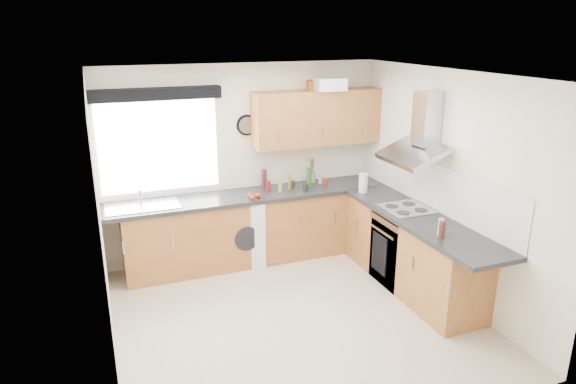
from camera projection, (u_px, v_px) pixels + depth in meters
name	position (u px, v px, depth m)	size (l,w,h in m)	color
ground_plane	(295.00, 317.00, 5.41)	(3.60, 3.60, 0.00)	beige
ceiling	(296.00, 75.00, 4.64)	(3.60, 3.60, 0.02)	white
wall_back	(243.00, 162.00, 6.62)	(3.60, 0.02, 2.50)	silver
wall_front	(396.00, 288.00, 3.43)	(3.60, 0.02, 2.50)	silver
wall_left	(101.00, 230.00, 4.41)	(0.02, 3.60, 2.50)	silver
wall_right	(447.00, 186.00, 5.64)	(0.02, 3.60, 2.50)	silver
window	(159.00, 146.00, 6.16)	(1.40, 0.02, 1.10)	silver
window_blind	(156.00, 94.00, 5.89)	(1.50, 0.18, 0.14)	black
splashback	(429.00, 184.00, 5.93)	(0.01, 3.00, 0.54)	white
base_cab_back	(244.00, 230.00, 6.58)	(3.00, 0.58, 0.86)	brown
base_cab_corner	(355.00, 215.00, 7.12)	(0.60, 0.60, 0.86)	brown
base_cab_right	(411.00, 252.00, 5.93)	(0.58, 2.10, 0.86)	brown
worktop_back	(251.00, 196.00, 6.47)	(3.60, 0.62, 0.05)	black
worktop_right	(421.00, 220.00, 5.65)	(0.62, 2.42, 0.05)	black
sink	(142.00, 203.00, 5.99)	(0.84, 0.46, 0.10)	#A8AEB7
oven	(403.00, 248.00, 6.06)	(0.56, 0.58, 0.85)	black
hob_plate	(406.00, 209.00, 5.91)	(0.52, 0.52, 0.01)	#A8AEB7
extractor_hood	(419.00, 135.00, 5.68)	(0.52, 0.78, 0.66)	#A8AEB7
upper_cabinets	(317.00, 117.00, 6.63)	(1.70, 0.35, 0.70)	brown
washing_machine	(240.00, 230.00, 6.57)	(0.59, 0.57, 0.86)	silver
wall_clock	(247.00, 125.00, 6.46)	(0.26, 0.26, 0.04)	black
casserole	(330.00, 84.00, 6.45)	(0.37, 0.27, 0.15)	silver
storage_box	(317.00, 85.00, 6.60)	(0.25, 0.21, 0.11)	#C14C1A
utensil_pot	(312.00, 177.00, 6.94)	(0.10, 0.10, 0.13)	gray
kitchen_roll	(363.00, 183.00, 6.49)	(0.11, 0.11, 0.24)	silver
tomato_cluster	(254.00, 196.00, 6.26)	(0.15, 0.15, 0.07)	#A31F08
jar_0	(293.00, 184.00, 6.70)	(0.05, 0.05, 0.09)	black
jar_1	(290.00, 181.00, 6.61)	(0.04, 0.04, 0.22)	brown
jar_2	(321.00, 180.00, 6.87)	(0.06, 0.06, 0.10)	#A2958A
jar_3	(305.00, 187.00, 6.58)	(0.07, 0.07, 0.09)	black
jar_4	(280.00, 187.00, 6.51)	(0.05, 0.05, 0.13)	olive
jar_5	(264.00, 179.00, 6.67)	(0.07, 0.07, 0.24)	#46191E
jar_6	(268.00, 186.00, 6.53)	(0.06, 0.06, 0.14)	#5C1613
jar_7	(325.00, 182.00, 6.81)	(0.07, 0.07, 0.09)	maroon
jar_8	(309.00, 177.00, 6.73)	(0.07, 0.07, 0.25)	#21541E
bottle_0	(441.00, 228.00, 5.12)	(0.06, 0.06, 0.19)	gray
bottle_1	(442.00, 230.00, 5.09)	(0.07, 0.07, 0.17)	#4A201A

